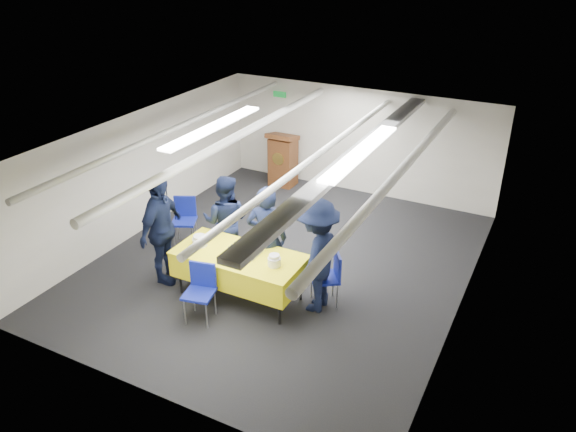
# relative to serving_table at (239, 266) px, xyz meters

# --- Properties ---
(ground) EXTENTS (7.00, 7.00, 0.00)m
(ground) POSITION_rel_serving_table_xyz_m (0.14, 1.19, -0.56)
(ground) COLOR black
(ground) RESTS_ON ground
(room_shell) EXTENTS (6.00, 7.00, 2.30)m
(room_shell) POSITION_rel_serving_table_xyz_m (0.23, 1.60, 1.25)
(room_shell) COLOR silver
(room_shell) RESTS_ON ground
(serving_table) EXTENTS (2.01, 0.95, 0.77)m
(serving_table) POSITION_rel_serving_table_xyz_m (0.00, 0.00, 0.00)
(serving_table) COLOR black
(serving_table) RESTS_ON ground
(sheet_cake) EXTENTS (0.49, 0.38, 0.09)m
(sheet_cake) POSITION_rel_serving_table_xyz_m (0.06, 0.07, 0.25)
(sheet_cake) COLOR white
(sheet_cake) RESTS_ON serving_table
(plate_stack_left) EXTENTS (0.23, 0.23, 0.17)m
(plate_stack_left) POSITION_rel_serving_table_xyz_m (-0.68, -0.05, 0.29)
(plate_stack_left) COLOR white
(plate_stack_left) RESTS_ON serving_table
(plate_stack_right) EXTENTS (0.19, 0.19, 0.18)m
(plate_stack_right) POSITION_rel_serving_table_xyz_m (0.64, -0.05, 0.30)
(plate_stack_right) COLOR white
(plate_stack_right) RESTS_ON serving_table
(podium) EXTENTS (0.62, 0.53, 1.25)m
(podium) POSITION_rel_serving_table_xyz_m (-1.46, 4.24, 0.05)
(podium) COLOR brown
(podium) RESTS_ON ground
(chair_near) EXTENTS (0.50, 0.50, 0.87)m
(chair_near) POSITION_rel_serving_table_xyz_m (-0.23, -0.70, -0.03)
(chair_near) COLOR gray
(chair_near) RESTS_ON ground
(chair_right) EXTENTS (0.58, 0.58, 0.87)m
(chair_right) POSITION_rel_serving_table_xyz_m (1.31, 0.49, -0.03)
(chair_right) COLOR gray
(chair_right) RESTS_ON ground
(chair_left) EXTENTS (0.56, 0.56, 0.87)m
(chair_left) POSITION_rel_serving_table_xyz_m (-1.83, 1.07, -0.03)
(chair_left) COLOR gray
(chair_left) RESTS_ON ground
(sailor_a) EXTENTS (0.74, 0.61, 1.75)m
(sailor_a) POSITION_rel_serving_table_xyz_m (0.23, 0.47, 0.31)
(sailor_a) COLOR black
(sailor_a) RESTS_ON ground
(sailor_b) EXTENTS (0.95, 0.83, 1.63)m
(sailor_b) POSITION_rel_serving_table_xyz_m (-0.72, 0.75, 0.26)
(sailor_b) COLOR black
(sailor_b) RESTS_ON ground
(sailor_c) EXTENTS (0.58, 1.13, 1.84)m
(sailor_c) POSITION_rel_serving_table_xyz_m (-1.35, -0.14, 0.36)
(sailor_c) COLOR black
(sailor_c) RESTS_ON ground
(sailor_d) EXTENTS (0.71, 1.18, 1.79)m
(sailor_d) POSITION_rel_serving_table_xyz_m (1.17, 0.29, 0.34)
(sailor_d) COLOR black
(sailor_d) RESTS_ON ground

